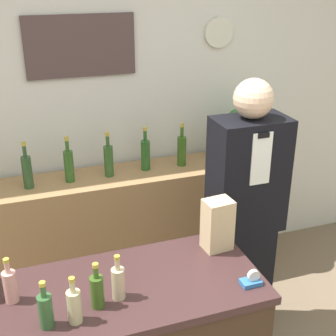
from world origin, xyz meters
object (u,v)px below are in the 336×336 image
Objects in this scene: paper_bag at (217,225)px; tape_dispenser at (252,280)px; potted_plant at (245,130)px; shopkeeper at (245,218)px.

tape_dispenser is at bearing -85.69° from paper_bag.
potted_plant is at bearing 56.68° from paper_bag.
potted_plant reaches higher than tape_dispenser.
paper_bag is 2.95× the size of tape_dispenser.
shopkeeper reaches higher than potted_plant.
tape_dispenser is (-0.35, -0.72, 0.13)m from shopkeeper.
potted_plant is 1.60m from tape_dispenser.
tape_dispenser is at bearing -116.13° from shopkeeper.
paper_bag reaches higher than tape_dispenser.
paper_bag is at bearing -123.32° from potted_plant.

